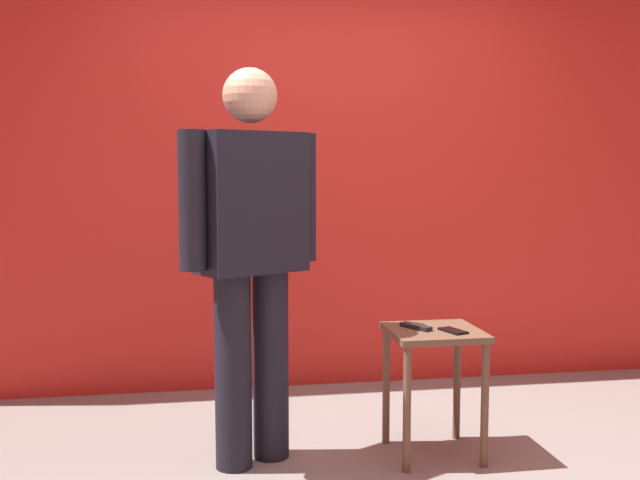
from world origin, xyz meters
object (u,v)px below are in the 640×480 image
(cell_phone, at_px, (453,331))
(tv_remote, at_px, (416,327))
(standing_person, at_px, (251,246))
(side_table, at_px, (434,355))

(cell_phone, bearing_deg, tv_remote, 129.61)
(standing_person, height_order, side_table, standing_person)
(side_table, xyz_separation_m, tv_remote, (-0.08, 0.03, 0.13))
(cell_phone, height_order, tv_remote, tv_remote)
(standing_person, xyz_separation_m, cell_phone, (0.91, -0.12, -0.40))
(standing_person, relative_size, cell_phone, 12.46)
(standing_person, relative_size, side_table, 2.98)
(side_table, height_order, tv_remote, tv_remote)
(standing_person, relative_size, tv_remote, 10.55)
(cell_phone, distance_m, tv_remote, 0.18)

